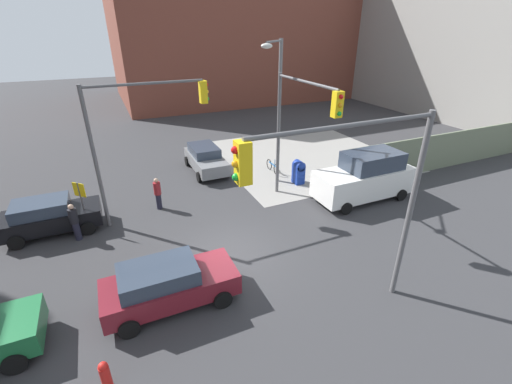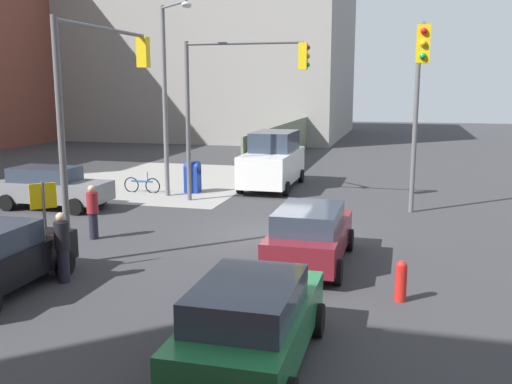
{
  "view_description": "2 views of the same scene",
  "coord_description": "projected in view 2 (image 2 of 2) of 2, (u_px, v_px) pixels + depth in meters",
  "views": [
    {
      "loc": [
        -3.85,
        -11.12,
        8.61
      ],
      "look_at": [
        1.81,
        1.43,
        1.87
      ],
      "focal_mm": 24.0,
      "sensor_mm": 36.0,
      "label": 1
    },
    {
      "loc": [
        -17.54,
        -4.12,
        4.76
      ],
      "look_at": [
        1.8,
        0.91,
        1.01
      ],
      "focal_mm": 40.0,
      "sensor_mm": 36.0,
      "label": 2
    }
  ],
  "objects": [
    {
      "name": "pedestrian_waiting",
      "position": [
        93.0,
        211.0,
        17.8
      ],
      "size": [
        0.36,
        0.36,
        1.71
      ],
      "rotation": [
        0.0,
        0.0,
        3.13
      ],
      "color": "maroon",
      "rests_on": "ground"
    },
    {
      "name": "van_white_delivery",
      "position": [
        273.0,
        161.0,
        26.79
      ],
      "size": [
        5.4,
        2.32,
        2.62
      ],
      "color": "white",
      "rests_on": "ground"
    },
    {
      "name": "warning_sign_two_way",
      "position": [
        44.0,
        212.0,
        14.26
      ],
      "size": [
        0.48,
        0.48,
        2.4
      ],
      "color": "#4C4C4C",
      "rests_on": "ground"
    },
    {
      "name": "pedestrian_crossing",
      "position": [
        62.0,
        246.0,
        13.83
      ],
      "size": [
        0.36,
        0.36,
        1.76
      ],
      "rotation": [
        0.0,
        0.0,
        3.23
      ],
      "color": "black",
      "rests_on": "ground"
    },
    {
      "name": "traffic_signal_ne_corner",
      "position": [
        233.0,
        89.0,
        22.65
      ],
      "size": [
        0.36,
        5.11,
        6.5
      ],
      "color": "#59595B",
      "rests_on": "ground"
    },
    {
      "name": "hatchback_maroon",
      "position": [
        310.0,
        234.0,
        15.24
      ],
      "size": [
        4.42,
        2.02,
        1.62
      ],
      "color": "maroon",
      "rests_on": "ground"
    },
    {
      "name": "mailbox_blue",
      "position": [
        193.0,
        176.0,
        25.57
      ],
      "size": [
        0.56,
        0.64,
        1.43
      ],
      "color": "navy",
      "rests_on": "ground"
    },
    {
      "name": "traffic_signal_se_corner",
      "position": [
        418.0,
        88.0,
        18.68
      ],
      "size": [
        6.04,
        0.36,
        6.5
      ],
      "color": "#59595B",
      "rests_on": "ground"
    },
    {
      "name": "smokestack",
      "position": [
        8.0,
        59.0,
        50.13
      ],
      "size": [
        1.8,
        1.8,
        14.13
      ],
      "primitive_type": "cylinder",
      "color": "brown",
      "rests_on": "ground"
    },
    {
      "name": "sidewalk_corner",
      "position": [
        139.0,
        179.0,
        29.37
      ],
      "size": [
        12.0,
        12.0,
        0.01
      ],
      "primitive_type": "cube",
      "color": "gray",
      "rests_on": "ground"
    },
    {
      "name": "street_lamp_corner",
      "position": [
        168.0,
        87.0,
        23.79
      ],
      "size": [
        2.05,
        2.0,
        8.0
      ],
      "color": "slate",
      "rests_on": "ground"
    },
    {
      "name": "building_loft_east",
      "position": [
        219.0,
        60.0,
        54.83
      ],
      "size": [
        20.0,
        24.0,
        14.33
      ],
      "color": "gray",
      "rests_on": "ground"
    },
    {
      "name": "fire_hydrant",
      "position": [
        401.0,
        280.0,
        12.7
      ],
      "size": [
        0.26,
        0.26,
        0.94
      ],
      "color": "red",
      "rests_on": "ground"
    },
    {
      "name": "construction_fence",
      "position": [
        285.0,
        142.0,
        36.3
      ],
      "size": [
        20.06,
        0.12,
        2.4
      ],
      "primitive_type": "cube",
      "color": "slate",
      "rests_on": "ground"
    },
    {
      "name": "sedan_green",
      "position": [
        252.0,
        321.0,
        9.61
      ],
      "size": [
        4.28,
        2.02,
        1.62
      ],
      "color": "#1E6638",
      "rests_on": "ground"
    },
    {
      "name": "traffic_signal_nw_corner",
      "position": [
        99.0,
        90.0,
        16.51
      ],
      "size": [
        5.4,
        0.36,
        6.5
      ],
      "color": "#59595B",
      "rests_on": "ground"
    },
    {
      "name": "ground_plane",
      "position": [
        269.0,
        234.0,
        18.58
      ],
      "size": [
        120.0,
        120.0,
        0.0
      ],
      "primitive_type": "plane",
      "color": "#333335"
    },
    {
      "name": "bicycle_leaning_on_fence",
      "position": [
        142.0,
        185.0,
        25.62
      ],
      "size": [
        0.05,
        1.75,
        0.97
      ],
      "color": "black",
      "rests_on": "ground"
    },
    {
      "name": "coupe_gray",
      "position": [
        52.0,
        187.0,
        22.33
      ],
      "size": [
        2.02,
        4.36,
        1.62
      ],
      "color": "slate",
      "rests_on": "ground"
    }
  ]
}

